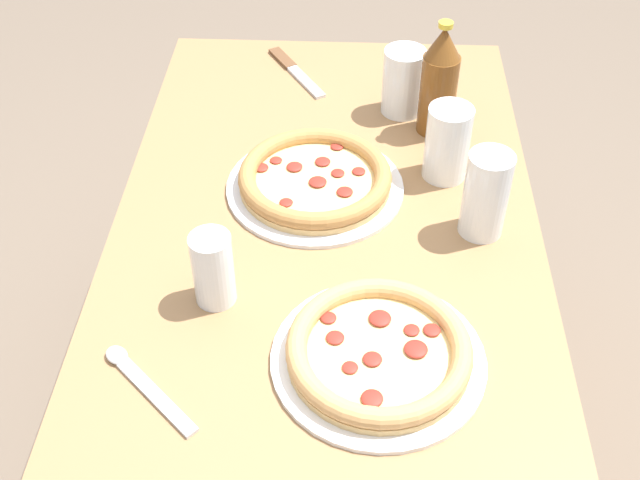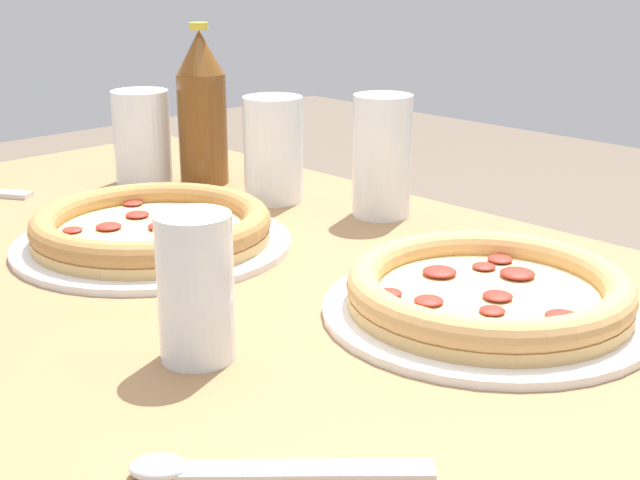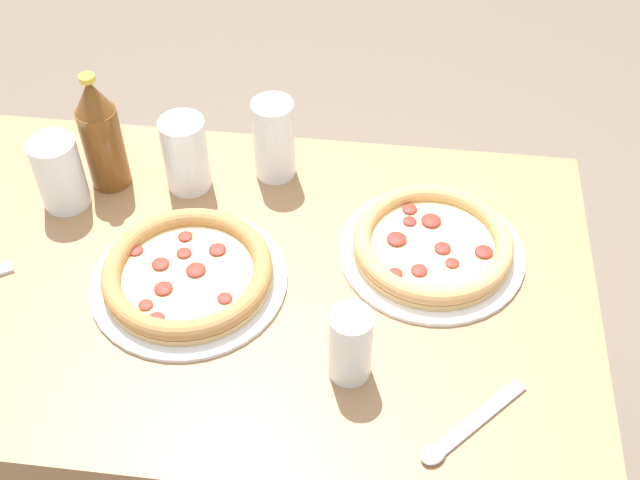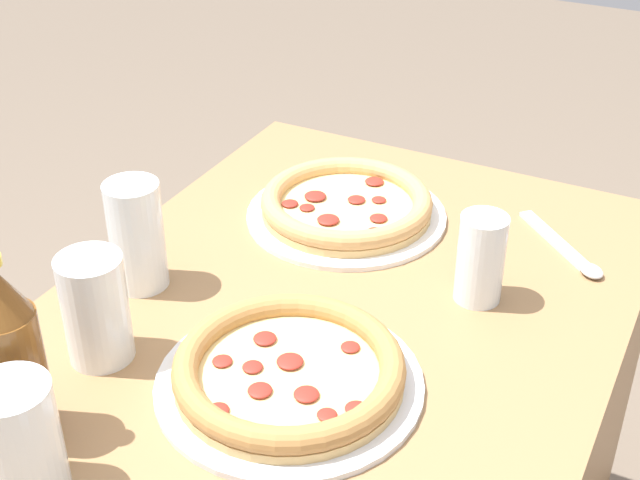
{
  "view_description": "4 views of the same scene",
  "coord_description": "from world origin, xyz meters",
  "views": [
    {
      "loc": [
        1.05,
        0.04,
        1.61
      ],
      "look_at": [
        0.14,
        -0.01,
        0.76
      ],
      "focal_mm": 45.0,
      "sensor_mm": 36.0,
      "label": 1
    },
    {
      "loc": [
        0.77,
        -0.56,
        1.03
      ],
      "look_at": [
        0.15,
        0.04,
        0.75
      ],
      "focal_mm": 50.0,
      "sensor_mm": 36.0,
      "label": 2
    },
    {
      "loc": [
        0.25,
        -0.84,
        1.68
      ],
      "look_at": [
        0.14,
        0.06,
        0.75
      ],
      "focal_mm": 45.0,
      "sensor_mm": 36.0,
      "label": 3
    },
    {
      "loc": [
        -0.76,
        -0.42,
        1.4
      ],
      "look_at": [
        0.17,
        0.05,
        0.76
      ],
      "focal_mm": 50.0,
      "sensor_mm": 36.0,
      "label": 4
    }
  ],
  "objects": [
    {
      "name": "pizza_pepperoni",
      "position": [
        0.32,
        0.09,
        0.72
      ],
      "size": [
        0.31,
        0.31,
        0.04
      ],
      "color": "white",
      "rests_on": "table"
    },
    {
      "name": "glass_mango_juice",
      "position": [
        0.21,
        -0.16,
        0.76
      ],
      "size": [
        0.06,
        0.06,
        0.12
      ],
      "color": "white",
      "rests_on": "table"
    },
    {
      "name": "pizza_salami",
      "position": [
        -0.06,
        -0.02,
        0.72
      ],
      "size": [
        0.32,
        0.32,
        0.04
      ],
      "color": "silver",
      "rests_on": "table"
    },
    {
      "name": "glass_iced_tea",
      "position": [
        -0.11,
        0.21,
        0.77
      ],
      "size": [
        0.08,
        0.08,
        0.14
      ],
      "color": "white",
      "rests_on": "table"
    },
    {
      "name": "table",
      "position": [
        0.0,
        0.0,
        0.35
      ],
      "size": [
        1.18,
        0.73,
        0.7
      ],
      "color": "#997047",
      "rests_on": "ground_plane"
    },
    {
      "name": "glass_red_wine",
      "position": [
        -0.32,
        0.14,
        0.76
      ],
      "size": [
        0.08,
        0.08,
        0.13
      ],
      "color": "white",
      "rests_on": "table"
    },
    {
      "name": "spoon",
      "position": [
        0.37,
        -0.25,
        0.71
      ],
      "size": [
        0.15,
        0.16,
        0.01
      ],
      "color": "silver",
      "rests_on": "table"
    },
    {
      "name": "beer_bottle",
      "position": [
        -0.26,
        0.2,
        0.81
      ],
      "size": [
        0.07,
        0.07,
        0.23
      ],
      "color": "brown",
      "rests_on": "table"
    },
    {
      "name": "glass_water",
      "position": [
        0.03,
        0.26,
        0.78
      ],
      "size": [
        0.07,
        0.07,
        0.15
      ],
      "color": "white",
      "rests_on": "table"
    }
  ]
}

